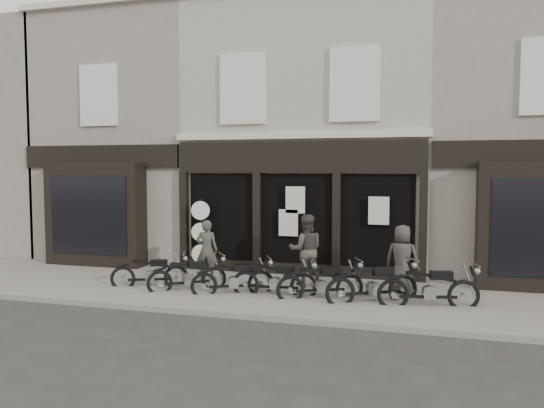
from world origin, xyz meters
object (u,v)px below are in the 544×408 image
(motorcycle_0, at_px, (151,275))
(motorcycle_4, at_px, (321,286))
(motorcycle_1, at_px, (188,278))
(man_right, at_px, (402,259))
(motorcycle_3, at_px, (276,283))
(motorcycle_6, at_px, (430,292))
(motorcycle_5, at_px, (373,288))
(man_centre, at_px, (306,250))
(advert_sign_post, at_px, (201,238))
(motorcycle_2, at_px, (234,282))
(man_left, at_px, (207,250))

(motorcycle_0, distance_m, motorcycle_4, 4.47)
(motorcycle_1, xyz_separation_m, man_right, (5.16, 1.08, 0.56))
(motorcycle_0, relative_size, motorcycle_3, 0.90)
(motorcycle_3, distance_m, motorcycle_6, 3.55)
(motorcycle_5, height_order, man_centre, man_centre)
(motorcycle_1, relative_size, advert_sign_post, 0.77)
(motorcycle_1, bearing_deg, motorcycle_0, 138.57)
(motorcycle_1, relative_size, man_centre, 0.94)
(motorcycle_6, bearing_deg, motorcycle_1, 167.80)
(motorcycle_6, distance_m, man_right, 1.37)
(motorcycle_1, relative_size, motorcycle_6, 0.78)
(motorcycle_2, height_order, motorcycle_5, motorcycle_5)
(motorcycle_3, bearing_deg, motorcycle_4, -7.52)
(man_left, xyz_separation_m, advert_sign_post, (-0.63, 1.05, 0.16))
(motorcycle_0, height_order, motorcycle_5, motorcycle_5)
(motorcycle_5, height_order, advert_sign_post, advert_sign_post)
(motorcycle_0, bearing_deg, motorcycle_1, -26.59)
(motorcycle_5, relative_size, advert_sign_post, 0.91)
(motorcycle_4, distance_m, man_centre, 1.49)
(motorcycle_0, bearing_deg, motorcycle_2, -26.04)
(man_centre, bearing_deg, man_right, 159.54)
(man_left, distance_m, man_right, 5.14)
(motorcycle_0, relative_size, motorcycle_1, 1.08)
(motorcycle_1, height_order, motorcycle_5, motorcycle_5)
(motorcycle_4, bearing_deg, advert_sign_post, 126.90)
(motorcycle_1, distance_m, motorcycle_6, 5.80)
(motorcycle_3, xyz_separation_m, man_centre, (0.49, 1.17, 0.64))
(motorcycle_3, height_order, motorcycle_4, motorcycle_4)
(motorcycle_1, bearing_deg, man_right, -25.16)
(motorcycle_4, xyz_separation_m, man_left, (-3.35, 1.08, 0.53))
(motorcycle_6, bearing_deg, man_left, 156.65)
(motorcycle_1, bearing_deg, motorcycle_5, -36.36)
(motorcycle_2, relative_size, motorcycle_5, 0.92)
(motorcycle_3, bearing_deg, motorcycle_2, -178.21)
(motorcycle_1, xyz_separation_m, man_left, (0.02, 1.14, 0.55))
(man_centre, bearing_deg, motorcycle_0, 0.40)
(motorcycle_5, height_order, man_left, man_left)
(motorcycle_5, height_order, man_right, man_right)
(man_right, xyz_separation_m, advert_sign_post, (-5.77, 1.11, 0.15))
(motorcycle_2, bearing_deg, motorcycle_1, 149.74)
(man_right, bearing_deg, motorcycle_0, 18.75)
(motorcycle_1, height_order, motorcycle_2, motorcycle_2)
(motorcycle_1, xyz_separation_m, advert_sign_post, (-0.61, 2.19, 0.71))
(motorcycle_5, height_order, motorcycle_6, motorcycle_6)
(motorcycle_0, xyz_separation_m, motorcycle_5, (5.67, -0.03, 0.05))
(man_right, bearing_deg, man_centre, 5.74)
(motorcycle_6, relative_size, man_centre, 1.21)
(motorcycle_0, distance_m, advert_sign_post, 2.28)
(motorcycle_0, bearing_deg, man_centre, -5.27)
(motorcycle_1, distance_m, man_left, 1.27)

